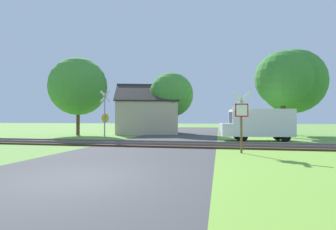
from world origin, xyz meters
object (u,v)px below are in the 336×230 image
object	(u,v)px
tree_right	(283,79)
tree_far	(293,82)
crossing_sign_far	(105,113)
stop_sign_near	(241,117)
house	(147,116)
tree_left	(78,87)
tree_center	(171,95)
mail_truck	(258,123)

from	to	relation	value
tree_right	tree_far	bearing A→B (deg)	63.83
crossing_sign_far	stop_sign_near	bearing A→B (deg)	-18.92
house	tree_right	distance (m)	13.96
tree_right	house	bearing A→B (deg)	163.24
house	tree_left	xyz separation A→B (m)	(-5.54, -4.50, 2.80)
tree_right	tree_center	size ratio (longest dim) A/B	1.13
crossing_sign_far	house	distance (m)	9.84
mail_truck	tree_far	bearing A→B (deg)	-36.77
tree_center	mail_truck	world-z (taller)	tree_center
tree_center	mail_truck	bearing A→B (deg)	-44.86
crossing_sign_far	tree_right	bearing A→B (deg)	35.24
crossing_sign_far	tree_far	xyz separation A→B (m)	(14.97, 9.16, 3.15)
stop_sign_near	tree_left	bearing A→B (deg)	-46.84
tree_left	tree_far	size ratio (longest dim) A/B	0.91
stop_sign_near	house	world-z (taller)	house
tree_center	stop_sign_near	bearing A→B (deg)	-68.11
crossing_sign_far	house	bearing A→B (deg)	99.44
tree_right	tree_center	world-z (taller)	tree_right
stop_sign_near	crossing_sign_far	world-z (taller)	crossing_sign_far
house	tree_far	xyz separation A→B (m)	(14.63, -0.68, 3.25)
tree_center	tree_far	bearing A→B (deg)	-1.89
stop_sign_near	crossing_sign_far	distance (m)	10.52
mail_truck	house	bearing A→B (deg)	45.93
house	tree_center	world-z (taller)	tree_center
tree_far	tree_center	size ratio (longest dim) A/B	1.27
tree_left	tree_center	size ratio (longest dim) A/B	1.15
tree_right	mail_truck	size ratio (longest dim) A/B	1.43
tree_left	tree_far	world-z (taller)	tree_far
tree_center	tree_left	bearing A→B (deg)	-153.13
stop_sign_near	house	xyz separation A→B (m)	(-8.74, 15.14, 0.20)
stop_sign_near	tree_center	world-z (taller)	tree_center
house	tree_right	xyz separation A→B (m)	(13.04, -3.93, 3.08)
crossing_sign_far	tree_right	xyz separation A→B (m)	(13.37, 5.91, 2.97)
house	tree_far	size ratio (longest dim) A/B	0.99
tree_center	mail_truck	distance (m)	11.22
house	mail_truck	size ratio (longest dim) A/B	1.59
crossing_sign_far	mail_truck	distance (m)	10.98
crossing_sign_far	mail_truck	size ratio (longest dim) A/B	0.71
tree_left	tree_right	bearing A→B (deg)	1.78
crossing_sign_far	tree_left	distance (m)	7.92
tree_left	stop_sign_near	bearing A→B (deg)	-36.69
tree_far	house	bearing A→B (deg)	177.34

